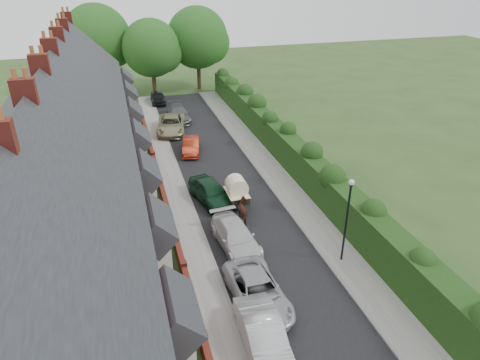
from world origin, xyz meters
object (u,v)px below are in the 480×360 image
object	(u,v)px
car_white	(236,236)
car_grey	(178,113)
horse_cart	(237,190)
car_silver_b	(258,292)
car_green	(211,192)
horse	(244,211)
car_beige	(171,125)
lamppost	(348,211)
car_silver_a	(264,336)
car_red	(191,145)
car_black	(158,98)

from	to	relation	value
car_white	car_grey	distance (m)	23.46
car_white	horse_cart	distance (m)	4.66
car_silver_b	horse_cart	xyz separation A→B (m)	(1.57, 9.25, 0.59)
car_green	car_grey	world-z (taller)	car_green
car_silver_b	horse	distance (m)	7.58
car_grey	horse_cart	size ratio (longest dim) A/B	1.65
car_beige	car_grey	size ratio (longest dim) A/B	1.08
car_beige	car_grey	distance (m)	3.58
lamppost	car_silver_a	bearing A→B (deg)	-143.65
car_white	horse	world-z (taller)	horse
car_red	horse	distance (m)	12.03
car_silver_a	car_green	xyz separation A→B (m)	(0.69, 13.20, 0.02)
car_green	lamppost	bearing A→B (deg)	-69.75
car_white	car_black	world-z (taller)	car_white
car_white	car_green	bearing A→B (deg)	87.26
car_beige	car_black	world-z (taller)	car_beige
car_silver_b	car_white	distance (m)	4.82
car_beige	car_white	bearing A→B (deg)	-76.68
car_green	car_red	xyz separation A→B (m)	(0.27, 8.96, -0.13)
car_green	horse	distance (m)	3.37
lamppost	car_silver_a	world-z (taller)	lamppost
lamppost	car_black	bearing A→B (deg)	100.94
car_silver_a	car_black	distance (m)	37.72
lamppost	car_white	distance (m)	6.65
car_green	car_black	world-z (taller)	car_green
car_grey	lamppost	bearing A→B (deg)	-77.68
car_red	car_grey	bearing A→B (deg)	100.94
lamppost	horse	world-z (taller)	lamppost
car_silver_a	car_black	xyz separation A→B (m)	(-0.15, 37.72, -0.08)
lamppost	car_silver_b	size ratio (longest dim) A/B	1.01
car_black	horse_cart	xyz separation A→B (m)	(2.38, -25.69, 0.61)
car_white	car_silver_a	bearing A→B (deg)	-101.82
car_grey	car_black	bearing A→B (deg)	103.21
car_beige	car_black	xyz separation A→B (m)	(-0.17, 10.04, -0.09)
car_red	car_black	xyz separation A→B (m)	(-1.11, 15.56, 0.03)
car_beige	car_silver_a	bearing A→B (deg)	-79.26
car_white	car_black	distance (m)	30.14
car_beige	car_grey	world-z (taller)	car_beige
car_red	car_beige	distance (m)	5.60
car_silver_a	car_silver_b	xyz separation A→B (m)	(0.66, 2.79, -0.06)
car_silver_a	car_beige	size ratio (longest dim) A/B	0.83
lamppost	car_green	size ratio (longest dim) A/B	1.12
car_silver_b	car_black	xyz separation A→B (m)	(-0.81, 34.94, -0.02)
car_white	horse_cart	bearing A→B (deg)	68.41
lamppost	car_grey	world-z (taller)	lamppost
lamppost	car_beige	distance (m)	24.04
car_red	horse	size ratio (longest dim) A/B	2.34
car_silver_a	car_red	bearing A→B (deg)	89.17
car_grey	horse_cart	xyz separation A→B (m)	(1.01, -19.02, 0.55)
car_black	car_white	bearing A→B (deg)	-86.12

